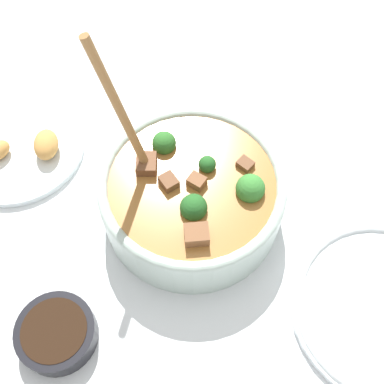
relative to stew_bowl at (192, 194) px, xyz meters
The scene contains 4 objects.
ground_plane 0.05m from the stew_bowl, 100.68° to the right, with size 4.00×4.00×0.00m, color silver.
stew_bowl is the anchor object (origin of this frame).
condiment_bowl 0.26m from the stew_bowl, 158.93° to the left, with size 0.10×0.10×0.04m.
food_plate 0.31m from the stew_bowl, 90.40° to the left, with size 0.22×0.22×0.05m.
Camera 1 is at (-0.32, -0.13, 0.66)m, focal length 45.00 mm.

